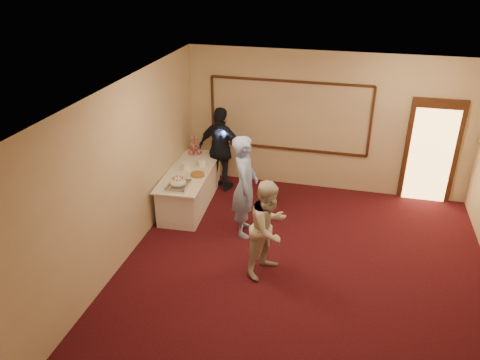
% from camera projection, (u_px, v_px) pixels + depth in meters
% --- Properties ---
extents(floor, '(7.00, 7.00, 0.00)m').
position_uv_depth(floor, '(300.00, 283.00, 7.48)').
color(floor, black).
rests_on(floor, ground).
extents(room_walls, '(6.04, 7.04, 3.02)m').
position_uv_depth(room_walls, '(309.00, 168.00, 6.58)').
color(room_walls, beige).
rests_on(room_walls, floor).
extents(wall_molding, '(3.45, 0.04, 1.55)m').
position_uv_depth(wall_molding, '(289.00, 116.00, 9.96)').
color(wall_molding, '#32210F').
rests_on(wall_molding, room_walls).
extents(doorway, '(1.05, 0.07, 2.20)m').
position_uv_depth(doorway, '(431.00, 152.00, 9.53)').
color(doorway, '#32210F').
rests_on(doorway, floor).
extents(buffet_table, '(0.98, 2.25, 0.77)m').
position_uv_depth(buffet_table, '(190.00, 187.00, 9.64)').
color(buffet_table, white).
rests_on(buffet_table, floor).
extents(pavlova_tray, '(0.40, 0.55, 0.20)m').
position_uv_depth(pavlova_tray, '(178.00, 184.00, 8.75)').
color(pavlova_tray, silver).
rests_on(pavlova_tray, buffet_table).
extents(cupcake_stand, '(0.31, 0.31, 0.45)m').
position_uv_depth(cupcake_stand, '(195.00, 146.00, 10.21)').
color(cupcake_stand, '#C94B73').
rests_on(cupcake_stand, buffet_table).
extents(plate_stack_a, '(0.18, 0.18, 0.15)m').
position_uv_depth(plate_stack_a, '(187.00, 166.00, 9.46)').
color(plate_stack_a, white).
rests_on(plate_stack_a, buffet_table).
extents(plate_stack_b, '(0.17, 0.17, 0.15)m').
position_uv_depth(plate_stack_b, '(202.00, 162.00, 9.65)').
color(plate_stack_b, white).
rests_on(plate_stack_b, buffet_table).
extents(tart, '(0.31, 0.31, 0.06)m').
position_uv_depth(tart, '(198.00, 175.00, 9.22)').
color(tart, white).
rests_on(tart, buffet_table).
extents(man, '(0.56, 0.77, 1.93)m').
position_uv_depth(man, '(245.00, 186.00, 8.40)').
color(man, '#8DADF0').
rests_on(man, floor).
extents(woman, '(0.91, 0.99, 1.64)m').
position_uv_depth(woman, '(269.00, 228.00, 7.41)').
color(woman, silver).
rests_on(woman, floor).
extents(guest, '(1.17, 0.70, 1.86)m').
position_uv_depth(guest, '(221.00, 150.00, 10.03)').
color(guest, black).
rests_on(guest, floor).
extents(camera_flash, '(0.07, 0.05, 0.05)m').
position_uv_depth(camera_flash, '(224.00, 133.00, 9.70)').
color(camera_flash, white).
rests_on(camera_flash, guest).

